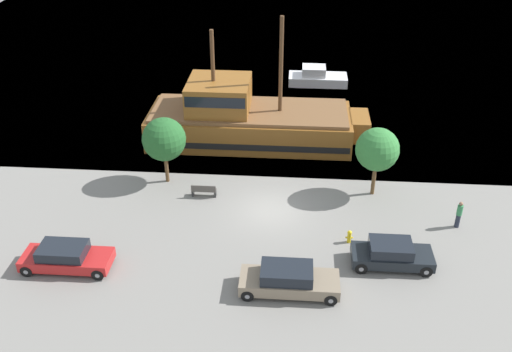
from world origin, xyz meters
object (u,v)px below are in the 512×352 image
Objects in this scene: pirate_ship at (246,120)px; bench_promenade_east at (204,190)px; parked_car_curb_front at (66,257)px; moored_boat_dockside at (317,77)px; fire_hydrant at (349,236)px; parked_car_curb_rear at (392,254)px; pedestrian_walking_near at (459,214)px; parked_car_curb_mid at (289,280)px.

pirate_ship reaches higher than bench_promenade_east.
parked_car_curb_front is at bearing -129.32° from bench_promenade_east.
parked_car_curb_front is at bearing -116.23° from moored_boat_dockside.
parked_car_curb_front reaches higher than fire_hydrant.
pedestrian_walking_near is (4.26, 3.75, 0.16)m from parked_car_curb_rear.
parked_car_curb_mid reaches higher than bench_promenade_east.
pirate_ship is 3.81× the size of parked_car_curb_rear.
pirate_ship is 10.35× the size of bench_promenade_east.
parked_car_curb_mid reaches higher than fire_hydrant.
pedestrian_walking_near is at bearing 13.95° from parked_car_curb_front.
parked_car_curb_front is at bearing -174.96° from parked_car_curb_rear.
parked_car_curb_mid is at bearing -93.80° from moored_boat_dockside.
parked_car_curb_mid reaches higher than parked_car_curb_rear.
parked_car_curb_mid is 5.35m from fire_hydrant.
moored_boat_dockside is 28.20m from parked_car_curb_mid.
parked_car_curb_front is 15.14m from fire_hydrant.
fire_hydrant is (-2.04, 1.81, -0.28)m from parked_car_curb_rear.
parked_car_curb_rear is (16.81, 1.48, 0.01)m from parked_car_curb_front.
fire_hydrant is at bearing 52.53° from parked_car_curb_mid.
parked_car_curb_front is at bearing -166.05° from pedestrian_walking_near.
bench_promenade_east is 15.19m from pedestrian_walking_near.
moored_boat_dockside is 21.13m from bench_promenade_east.
parked_car_curb_rear reaches higher than fire_hydrant.
parked_car_curb_front is 11.56m from parked_car_curb_mid.
pedestrian_walking_near is at bearing -8.11° from bench_promenade_east.
pirate_ship is at bearing 102.16° from parked_car_curb_mid.
fire_hydrant is 0.50× the size of bench_promenade_east.
parked_car_curb_rear is at bearing -138.63° from pedestrian_walking_near.
parked_car_curb_rear is at bearing 24.70° from parked_car_curb_mid.
fire_hydrant is (3.25, 4.24, -0.31)m from parked_car_curb_mid.
pedestrian_walking_near is at bearing 41.37° from parked_car_curb_rear.
parked_car_curb_front is (-13.39, -27.18, 0.07)m from moored_boat_dockside.
pirate_ship is at bearing 62.52° from parked_car_curb_front.
pedestrian_walking_near is (13.07, -10.15, -0.78)m from pirate_ship.
pirate_ship reaches higher than parked_car_curb_front.
parked_car_curb_front is at bearing 175.28° from parked_car_curb_mid.
parked_car_curb_rear is 5.48× the size of fire_hydrant.
parked_car_curb_mid is (-1.87, -28.13, 0.10)m from moored_boat_dockside.
parked_car_curb_mid is 9.97m from bench_promenade_east.
parked_car_curb_mid is (3.52, -16.34, -0.92)m from pirate_ship.
bench_promenade_east is (6.04, 7.37, -0.25)m from parked_car_curb_front.
moored_boat_dockside reaches higher than parked_car_curb_mid.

